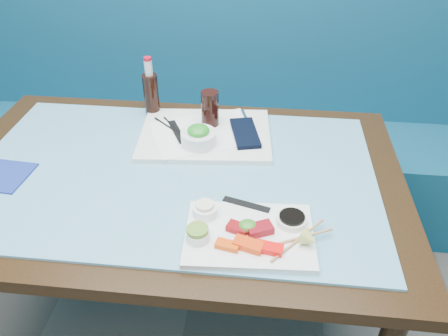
# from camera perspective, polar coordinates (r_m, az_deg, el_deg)

# --- Properties ---
(booth_bench) EXTENTS (3.00, 0.56, 1.17)m
(booth_bench) POSITION_cam_1_polar(r_m,az_deg,el_deg) (2.23, -1.70, 4.48)
(booth_bench) COLOR navy
(booth_bench) RESTS_ON ground
(dining_table) EXTENTS (1.40, 0.90, 0.75)m
(dining_table) POSITION_cam_1_polar(r_m,az_deg,el_deg) (1.39, -6.48, -3.41)
(dining_table) COLOR black
(dining_table) RESTS_ON ground
(glass_top) EXTENTS (1.22, 0.76, 0.01)m
(glass_top) POSITION_cam_1_polar(r_m,az_deg,el_deg) (1.34, -6.73, -0.53)
(glass_top) COLOR #62A7C4
(glass_top) RESTS_ON dining_table
(sashimi_plate) EXTENTS (0.33, 0.25, 0.02)m
(sashimi_plate) POSITION_cam_1_polar(r_m,az_deg,el_deg) (1.11, 3.33, -8.74)
(sashimi_plate) COLOR white
(sashimi_plate) RESTS_ON glass_top
(salmon_left) EXTENTS (0.06, 0.04, 0.01)m
(salmon_left) POSITION_cam_1_polar(r_m,az_deg,el_deg) (1.06, 0.44, -10.05)
(salmon_left) COLOR #F14D09
(salmon_left) RESTS_ON sashimi_plate
(salmon_mid) EXTENTS (0.08, 0.05, 0.02)m
(salmon_mid) POSITION_cam_1_polar(r_m,az_deg,el_deg) (1.06, 3.19, -9.98)
(salmon_mid) COLOR #FA3A0A
(salmon_mid) RESTS_ON sashimi_plate
(salmon_right) EXTENTS (0.07, 0.04, 0.02)m
(salmon_right) POSITION_cam_1_polar(r_m,az_deg,el_deg) (1.06, 5.91, -10.38)
(salmon_right) COLOR #FF0E0A
(salmon_right) RESTS_ON sashimi_plate
(tuna_left) EXTENTS (0.06, 0.05, 0.02)m
(tuna_left) POSITION_cam_1_polar(r_m,az_deg,el_deg) (1.10, 1.80, -7.83)
(tuna_left) COLOR maroon
(tuna_left) RESTS_ON sashimi_plate
(tuna_right) EXTENTS (0.07, 0.06, 0.02)m
(tuna_right) POSITION_cam_1_polar(r_m,az_deg,el_deg) (1.10, 4.69, -7.95)
(tuna_right) COLOR maroon
(tuna_right) RESTS_ON sashimi_plate
(seaweed_garnish) EXTENTS (0.05, 0.05, 0.03)m
(seaweed_garnish) POSITION_cam_1_polar(r_m,az_deg,el_deg) (1.10, 3.14, -7.56)
(seaweed_garnish) COLOR #34821E
(seaweed_garnish) RESTS_ON sashimi_plate
(ramekin_wasabi) EXTENTS (0.06, 0.06, 0.02)m
(ramekin_wasabi) POSITION_cam_1_polar(r_m,az_deg,el_deg) (1.08, -3.46, -8.76)
(ramekin_wasabi) COLOR white
(ramekin_wasabi) RESTS_ON sashimi_plate
(wasabi_fill) EXTENTS (0.06, 0.06, 0.01)m
(wasabi_fill) POSITION_cam_1_polar(r_m,az_deg,el_deg) (1.07, -3.49, -8.08)
(wasabi_fill) COLOR olive
(wasabi_fill) RESTS_ON ramekin_wasabi
(ramekin_ginger) EXTENTS (0.08, 0.08, 0.03)m
(ramekin_ginger) POSITION_cam_1_polar(r_m,az_deg,el_deg) (1.14, -2.50, -5.57)
(ramekin_ginger) COLOR white
(ramekin_ginger) RESTS_ON sashimi_plate
(ginger_fill) EXTENTS (0.05, 0.05, 0.01)m
(ginger_fill) POSITION_cam_1_polar(r_m,az_deg,el_deg) (1.13, -2.53, -4.88)
(ginger_fill) COLOR #F9EACD
(ginger_fill) RESTS_ON ramekin_ginger
(soy_dish) EXTENTS (0.08, 0.08, 0.02)m
(soy_dish) POSITION_cam_1_polar(r_m,az_deg,el_deg) (1.14, 8.83, -6.71)
(soy_dish) COLOR white
(soy_dish) RESTS_ON sashimi_plate
(soy_fill) EXTENTS (0.08, 0.08, 0.01)m
(soy_fill) POSITION_cam_1_polar(r_m,az_deg,el_deg) (1.13, 8.88, -6.30)
(soy_fill) COLOR black
(soy_fill) RESTS_ON soy_dish
(lemon_wedge) EXTENTS (0.06, 0.06, 0.05)m
(lemon_wedge) POSITION_cam_1_polar(r_m,az_deg,el_deg) (1.07, 11.12, -9.14)
(lemon_wedge) COLOR #D4D967
(lemon_wedge) RESTS_ON sashimi_plate
(chopstick_sleeve) EXTENTS (0.13, 0.06, 0.00)m
(chopstick_sleeve) POSITION_cam_1_polar(r_m,az_deg,el_deg) (1.18, 2.93, -4.75)
(chopstick_sleeve) COLOR black
(chopstick_sleeve) RESTS_ON sashimi_plate
(wooden_chopstick_a) EXTENTS (0.19, 0.10, 0.01)m
(wooden_chopstick_a) POSITION_cam_1_polar(r_m,az_deg,el_deg) (1.09, 9.13, -9.19)
(wooden_chopstick_a) COLOR tan
(wooden_chopstick_a) RESTS_ON sashimi_plate
(wooden_chopstick_b) EXTENTS (0.13, 0.16, 0.01)m
(wooden_chopstick_b) POSITION_cam_1_polar(r_m,az_deg,el_deg) (1.10, 9.65, -9.23)
(wooden_chopstick_b) COLOR #AE7E52
(wooden_chopstick_b) RESTS_ON sashimi_plate
(serving_tray) EXTENTS (0.46, 0.36, 0.02)m
(serving_tray) POSITION_cam_1_polar(r_m,az_deg,el_deg) (1.49, -2.46, 4.40)
(serving_tray) COLOR white
(serving_tray) RESTS_ON glass_top
(paper_placemat) EXTENTS (0.41, 0.36, 0.00)m
(paper_placemat) POSITION_cam_1_polar(r_m,az_deg,el_deg) (1.48, -2.47, 4.70)
(paper_placemat) COLOR white
(paper_placemat) RESTS_ON serving_tray
(seaweed_bowl) EXTENTS (0.14, 0.14, 0.05)m
(seaweed_bowl) POSITION_cam_1_polar(r_m,az_deg,el_deg) (1.41, -3.33, 3.89)
(seaweed_bowl) COLOR white
(seaweed_bowl) RESTS_ON serving_tray
(seaweed_salad) EXTENTS (0.09, 0.09, 0.04)m
(seaweed_salad) POSITION_cam_1_polar(r_m,az_deg,el_deg) (1.39, -3.37, 4.89)
(seaweed_salad) COLOR #239322
(seaweed_salad) RESTS_ON seaweed_bowl
(cola_glass) EXTENTS (0.07, 0.07, 0.12)m
(cola_glass) POSITION_cam_1_polar(r_m,az_deg,el_deg) (1.50, -1.84, 7.77)
(cola_glass) COLOR black
(cola_glass) RESTS_ON serving_tray
(navy_pouch) EXTENTS (0.12, 0.19, 0.01)m
(navy_pouch) POSITION_cam_1_polar(r_m,az_deg,el_deg) (1.47, 2.77, 4.60)
(navy_pouch) COLOR black
(navy_pouch) RESTS_ON serving_tray
(fork) EXTENTS (0.04, 0.10, 0.01)m
(fork) POSITION_cam_1_polar(r_m,az_deg,el_deg) (1.56, 2.81, 6.60)
(fork) COLOR white
(fork) RESTS_ON serving_tray
(black_chopstick_a) EXTENTS (0.19, 0.17, 0.01)m
(black_chopstick_a) POSITION_cam_1_polar(r_m,az_deg,el_deg) (1.49, -6.31, 4.77)
(black_chopstick_a) COLOR black
(black_chopstick_a) RESTS_ON serving_tray
(black_chopstick_b) EXTENTS (0.14, 0.19, 0.01)m
(black_chopstick_b) POSITION_cam_1_polar(r_m,az_deg,el_deg) (1.49, -6.01, 4.74)
(black_chopstick_b) COLOR black
(black_chopstick_b) RESTS_ON serving_tray
(tray_sleeve) EXTENTS (0.09, 0.15, 0.00)m
(tray_sleeve) POSITION_cam_1_polar(r_m,az_deg,el_deg) (1.49, -6.16, 4.72)
(tray_sleeve) COLOR black
(tray_sleeve) RESTS_ON serving_tray
(cola_bottle_body) EXTENTS (0.06, 0.06, 0.15)m
(cola_bottle_body) POSITION_cam_1_polar(r_m,az_deg,el_deg) (1.61, -9.47, 9.40)
(cola_bottle_body) COLOR black
(cola_bottle_body) RESTS_ON glass_top
(cola_bottle_neck) EXTENTS (0.03, 0.03, 0.05)m
(cola_bottle_neck) POSITION_cam_1_polar(r_m,az_deg,el_deg) (1.57, -9.85, 12.77)
(cola_bottle_neck) COLOR silver
(cola_bottle_neck) RESTS_ON cola_bottle_body
(cola_bottle_cap) EXTENTS (0.03, 0.03, 0.01)m
(cola_bottle_cap) POSITION_cam_1_polar(r_m,az_deg,el_deg) (1.56, -9.98, 13.86)
(cola_bottle_cap) COLOR #B50B1F
(cola_bottle_cap) RESTS_ON cola_bottle_neck
(blue_napkin) EXTENTS (0.16, 0.16, 0.01)m
(blue_napkin) POSITION_cam_1_polar(r_m,az_deg,el_deg) (1.46, -26.87, -0.90)
(blue_napkin) COLOR navy
(blue_napkin) RESTS_ON glass_top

